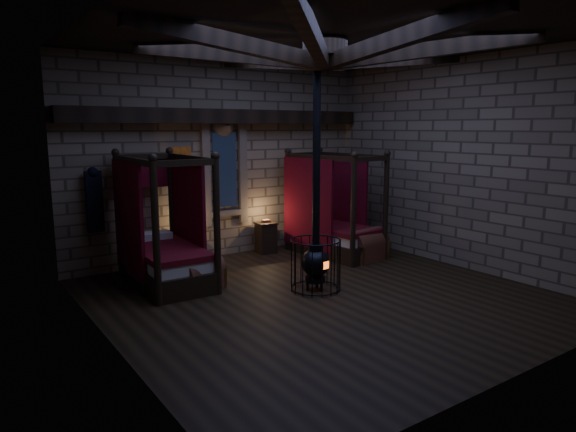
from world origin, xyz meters
TOP-DOWN VIEW (x-y plane):
  - room at (-0.00, 0.09)m, footprint 7.02×7.02m
  - bed_left at (-1.89, 2.26)m, footprint 1.23×2.25m
  - bed_right at (2.03, 2.23)m, footprint 1.34×2.25m
  - trunk_left at (-1.56, 1.47)m, footprint 0.95×0.78m
  - trunk_right at (2.27, 1.36)m, footprint 1.02×0.74m
  - nightstand_left at (-1.04, 3.04)m, footprint 0.43×0.41m
  - nightstand_right at (0.85, 3.12)m, footprint 0.48×0.46m
  - stove at (0.11, 0.33)m, footprint 0.89×0.89m

SIDE VIEW (x-z plane):
  - trunk_left at x=-1.56m, z-range -0.03..0.57m
  - trunk_right at x=2.27m, z-range -0.04..0.65m
  - nightstand_left at x=-1.04m, z-range -0.07..0.77m
  - nightstand_right at x=0.85m, z-range -0.02..0.74m
  - bed_right at x=2.03m, z-range -0.57..1.68m
  - bed_left at x=-1.89m, z-range -0.59..1.73m
  - stove at x=0.11m, z-range -1.45..2.60m
  - room at x=0.00m, z-range 1.60..5.89m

